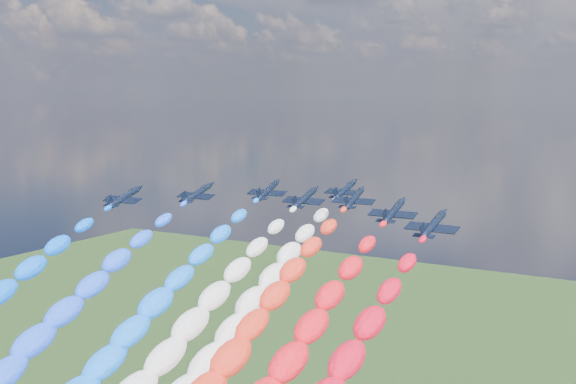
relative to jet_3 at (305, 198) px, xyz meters
The scene contains 11 objects.
jet_0 38.30m from the jet_3, 152.14° to the right, with size 9.05×12.14×2.67m, color black, non-canonical shape.
jet_1 24.68m from the jet_3, 167.75° to the right, with size 9.05×12.14×2.67m, color black, non-canonical shape.
trail_1 64.86m from the jet_3, 113.69° to the right, with size 7.23×96.93×53.12m, color blue, non-canonical shape.
jet_2 15.17m from the jet_3, 152.32° to the left, with size 9.05×12.14×2.67m, color black, non-canonical shape.
trail_2 51.05m from the jet_3, 107.47° to the right, with size 7.23×96.93×53.12m, color #106BFF, non-canonical shape.
jet_3 is the anchor object (origin of this frame).
jet_4 16.92m from the jet_3, 85.90° to the left, with size 9.05×12.14×2.67m, color black, non-canonical shape.
trail_4 41.04m from the jet_3, 87.89° to the right, with size 7.23×96.93×53.12m, color white, non-canonical shape.
jet_5 10.36m from the jet_3, 29.08° to the left, with size 9.05×12.14×2.67m, color black, non-canonical shape.
jet_6 23.75m from the jet_3, 16.75° to the right, with size 9.05×12.14×2.67m, color black, non-canonical shape.
jet_7 38.01m from the jet_3, 26.67° to the right, with size 9.05×12.14×2.67m, color black, non-canonical shape.
Camera 1 is at (75.14, -125.31, 126.29)m, focal length 46.41 mm.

